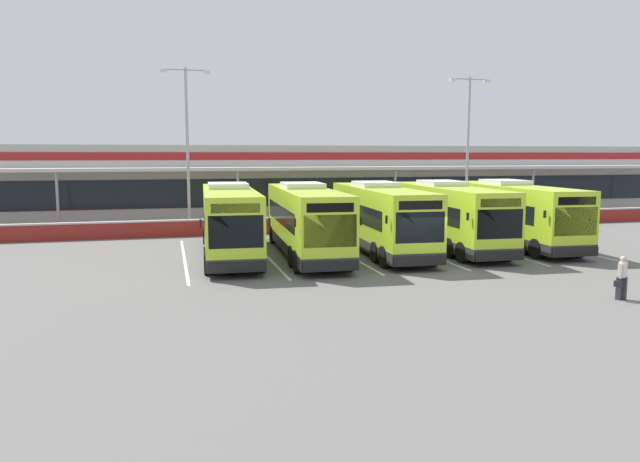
% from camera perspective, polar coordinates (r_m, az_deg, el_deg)
% --- Properties ---
extents(ground_plane, '(200.00, 200.00, 0.00)m').
position_cam_1_polar(ground_plane, '(27.39, 9.98, -3.83)').
color(ground_plane, '#605E5B').
extents(terminal_building, '(70.00, 13.00, 6.00)m').
position_cam_1_polar(terminal_building, '(52.60, -2.14, 4.93)').
color(terminal_building, silver).
rests_on(terminal_building, ground).
extents(red_barrier_wall, '(60.00, 0.40, 1.10)m').
position_cam_1_polar(red_barrier_wall, '(40.79, 1.59, 0.75)').
color(red_barrier_wall, maroon).
rests_on(red_barrier_wall, ground).
extents(coach_bus_leftmost, '(3.41, 12.26, 3.78)m').
position_cam_1_polar(coach_bus_leftmost, '(31.02, -8.75, 0.85)').
color(coach_bus_leftmost, '#B7DB2D').
rests_on(coach_bus_leftmost, ground).
extents(coach_bus_left_centre, '(3.41, 12.26, 3.78)m').
position_cam_1_polar(coach_bus_left_centre, '(30.94, -1.40, 0.91)').
color(coach_bus_left_centre, '#B7DB2D').
rests_on(coach_bus_left_centre, ground).
extents(coach_bus_centre, '(3.41, 12.26, 3.78)m').
position_cam_1_polar(coach_bus_centre, '(32.34, 5.82, 1.16)').
color(coach_bus_centre, '#B7DB2D').
rests_on(coach_bus_centre, ground).
extents(coach_bus_right_centre, '(3.41, 12.26, 3.78)m').
position_cam_1_polar(coach_bus_right_centre, '(34.22, 12.19, 1.37)').
color(coach_bus_right_centre, '#B7DB2D').
rests_on(coach_bus_right_centre, ground).
extents(coach_bus_rightmost, '(3.41, 12.26, 3.78)m').
position_cam_1_polar(coach_bus_rightmost, '(36.35, 18.05, 1.52)').
color(coach_bus_rightmost, '#B7DB2D').
rests_on(coach_bus_rightmost, ground).
extents(bay_stripe_far_west, '(0.14, 13.00, 0.01)m').
position_cam_1_polar(bay_stripe_far_west, '(30.91, -12.96, -2.62)').
color(bay_stripe_far_west, silver).
rests_on(bay_stripe_far_west, ground).
extents(bay_stripe_west, '(0.14, 13.00, 0.01)m').
position_cam_1_polar(bay_stripe_west, '(31.28, -5.25, -2.34)').
color(bay_stripe_west, silver).
rests_on(bay_stripe_west, ground).
extents(bay_stripe_mid_west, '(0.14, 13.00, 0.01)m').
position_cam_1_polar(bay_stripe_mid_west, '(32.20, 2.16, -2.03)').
color(bay_stripe_mid_west, silver).
rests_on(bay_stripe_mid_west, ground).
extents(bay_stripe_centre, '(0.14, 13.00, 0.01)m').
position_cam_1_polar(bay_stripe_centre, '(33.63, 9.03, -1.72)').
color(bay_stripe_centre, silver).
rests_on(bay_stripe_centre, ground).
extents(bay_stripe_mid_east, '(0.14, 13.00, 0.01)m').
position_cam_1_polar(bay_stripe_mid_east, '(35.50, 15.27, -1.41)').
color(bay_stripe_mid_east, silver).
rests_on(bay_stripe_mid_east, ground).
extents(bay_stripe_east, '(0.14, 13.00, 0.01)m').
position_cam_1_polar(bay_stripe_east, '(37.74, 20.82, -1.12)').
color(bay_stripe_east, silver).
rests_on(bay_stripe_east, ground).
extents(pedestrian_with_handbag, '(0.64, 0.46, 1.62)m').
position_cam_1_polar(pedestrian_with_handbag, '(24.21, 27.13, -3.95)').
color(pedestrian_with_handbag, '#33333D').
rests_on(pedestrian_with_handbag, ground).
extents(lamp_post_west, '(3.24, 0.28, 11.00)m').
position_cam_1_polar(lamp_post_west, '(41.15, -12.69, 8.63)').
color(lamp_post_west, '#9E9EA3').
rests_on(lamp_post_west, ground).
extents(lamp_post_centre, '(3.24, 0.28, 11.00)m').
position_cam_1_polar(lamp_post_centre, '(46.39, 14.10, 8.43)').
color(lamp_post_centre, '#9E9EA3').
rests_on(lamp_post_centre, ground).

